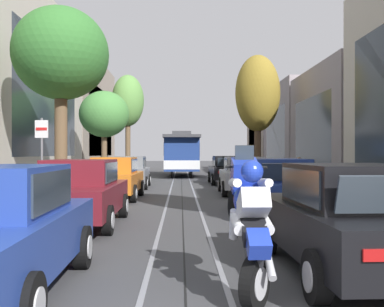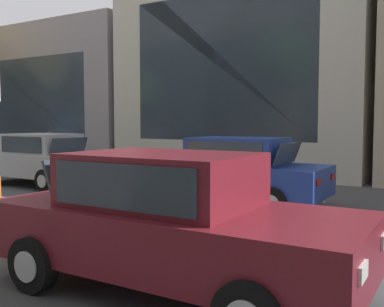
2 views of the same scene
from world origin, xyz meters
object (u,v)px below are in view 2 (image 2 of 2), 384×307
(pedestrian_on_left_pavement, at_px, (50,148))
(fire_hydrant, at_px, (321,185))
(parked_car_blue_second_right, at_px, (234,171))
(parked_car_maroon_second_left, at_px, (171,221))
(parked_car_silver_mid_right, at_px, (40,159))

(pedestrian_on_left_pavement, distance_m, fire_hydrant, 11.60)
(parked_car_blue_second_right, height_order, fire_hydrant, parked_car_blue_second_right)
(parked_car_maroon_second_left, height_order, fire_hydrant, parked_car_maroon_second_left)
(parked_car_blue_second_right, bearing_deg, fire_hydrant, -50.80)
(parked_car_blue_second_right, height_order, parked_car_silver_mid_right, same)
(parked_car_silver_mid_right, xyz_separation_m, fire_hydrant, (1.38, -8.20, -0.38))
(parked_car_silver_mid_right, height_order, fire_hydrant, parked_car_silver_mid_right)
(parked_car_maroon_second_left, xyz_separation_m, pedestrian_on_left_pavement, (8.31, 11.47, 0.07))
(parked_car_silver_mid_right, distance_m, pedestrian_on_left_pavement, 4.58)
(parked_car_blue_second_right, relative_size, fire_hydrant, 5.20)
(parked_car_blue_second_right, distance_m, fire_hydrant, 2.16)
(parked_car_silver_mid_right, bearing_deg, parked_car_maroon_second_left, -121.70)
(parked_car_maroon_second_left, relative_size, parked_car_blue_second_right, 1.00)
(parked_car_silver_mid_right, xyz_separation_m, pedestrian_on_left_pavement, (3.23, 3.25, 0.07))
(parked_car_blue_second_right, bearing_deg, parked_car_maroon_second_left, -161.87)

